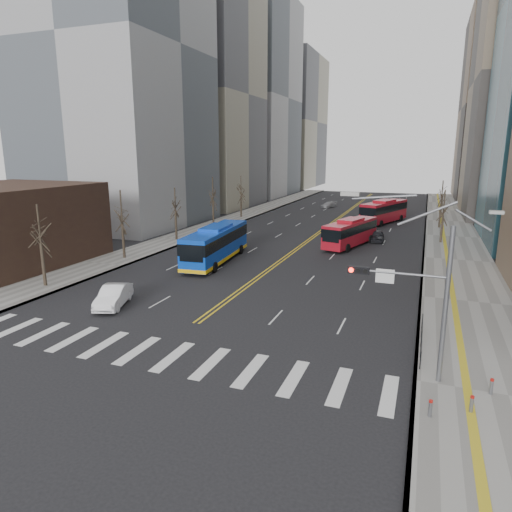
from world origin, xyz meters
The scene contains 17 objects.
ground centered at (0.00, 0.00, 0.00)m, with size 220.00×220.00×0.00m, color black.
sidewalk_right centered at (17.50, 45.00, 0.07)m, with size 7.00×130.00×0.15m, color slate.
sidewalk_left centered at (-16.50, 45.00, 0.07)m, with size 5.00×130.00×0.15m, color slate.
crosswalk centered at (0.00, 0.00, 0.01)m, with size 26.70×4.00×0.01m.
centerline centered at (0.00, 55.00, 0.01)m, with size 0.55×100.00×0.01m.
office_towers centered at (0.12, 68.51, 23.92)m, with size 83.00×134.00×58.00m.
signal_mast centered at (13.77, 2.00, 4.86)m, with size 5.37×0.37×9.39m.
pedestrian_railing centered at (14.30, 6.00, 0.82)m, with size 0.06×6.06×1.02m.
bollards centered at (16.27, -0.17, 0.55)m, with size 2.87×3.17×0.78m.
street_trees centered at (-7.18, 34.55, 4.87)m, with size 35.20×47.20×7.60m.
blue_bus centered at (-6.26, 21.48, 1.98)m, with size 3.89×13.22×3.77m.
red_bus_near centered at (5.62, 34.22, 1.88)m, with size 5.16×10.89×3.38m.
red_bus_far centered at (7.70, 54.45, 2.06)m, with size 6.50×11.99×3.71m.
car_white centered at (-7.41, 6.00, 0.78)m, with size 1.64×4.71×1.55m, color white.
car_dark_mid centered at (8.38, 38.52, 0.72)m, with size 1.69×4.20×1.43m, color black.
car_silver centered at (-4.68, 71.36, 0.58)m, with size 1.63×4.00×1.16m, color #99989D.
car_dark_far centered at (7.50, 85.56, 0.55)m, with size 1.81×3.93×1.09m, color black.
Camera 1 is at (13.94, -20.67, 11.39)m, focal length 32.00 mm.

